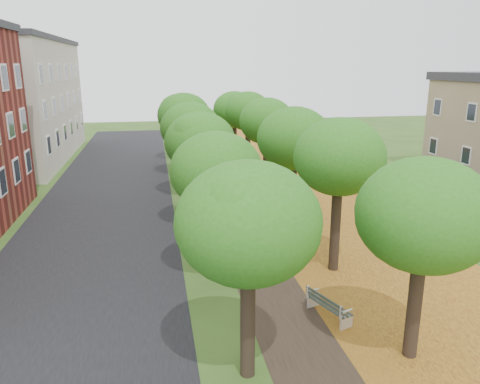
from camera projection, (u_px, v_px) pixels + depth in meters
name	position (u px, v px, depth m)	size (l,w,h in m)	color
ground	(324.00, 365.00, 13.15)	(120.00, 120.00, 0.00)	#2D4C19
street_asphalt	(102.00, 216.00, 26.07)	(8.00, 70.00, 0.01)	black
footpath	(234.00, 208.00, 27.38)	(3.20, 70.00, 0.01)	black
leaf_verge	(316.00, 204.00, 28.25)	(7.50, 70.00, 0.01)	#B88522
parking_lot	(434.00, 193.00, 30.67)	(9.00, 16.00, 0.01)	black
tree_row_west	(195.00, 134.00, 25.82)	(3.63, 33.63, 6.01)	black
tree_row_east	(279.00, 132.00, 26.66)	(3.63, 33.63, 6.01)	black
building_cream	(4.00, 100.00, 40.12)	(10.30, 20.30, 10.40)	beige
bench	(328.00, 306.00, 15.48)	(1.11, 1.86, 0.85)	#2D3831
car_silver	(457.00, 203.00, 26.05)	(1.61, 4.01, 1.36)	#ACADB1
car_red	(425.00, 190.00, 29.07)	(1.34, 3.85, 1.27)	maroon
car_grey	(419.00, 186.00, 29.43)	(2.10, 5.16, 1.50)	#323136
car_white	(386.00, 177.00, 31.78)	(2.41, 5.22, 1.45)	silver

